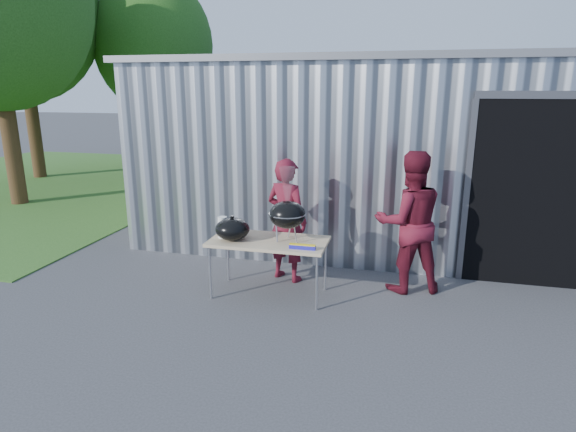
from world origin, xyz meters
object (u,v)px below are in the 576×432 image
(folding_table, at_px, (269,243))
(person_cook, at_px, (287,220))
(kettle_grill, at_px, (287,209))
(person_bystander, at_px, (409,222))

(folding_table, bearing_deg, person_cook, 81.06)
(kettle_grill, height_order, person_bystander, person_bystander)
(kettle_grill, relative_size, person_bystander, 0.50)
(person_cook, height_order, person_bystander, person_bystander)
(kettle_grill, bearing_deg, folding_table, -172.84)
(person_cook, distance_m, person_bystander, 1.65)
(folding_table, relative_size, kettle_grill, 1.59)
(folding_table, xyz_separation_m, person_bystander, (1.74, 0.61, 0.23))
(folding_table, xyz_separation_m, person_cook, (0.09, 0.58, 0.15))
(kettle_grill, xyz_separation_m, person_bystander, (1.50, 0.58, -0.23))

